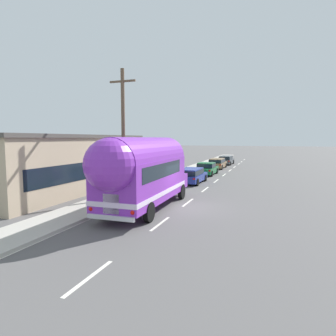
% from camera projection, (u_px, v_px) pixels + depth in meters
% --- Properties ---
extents(ground_plane, '(300.00, 300.00, 0.00)m').
position_uv_depth(ground_plane, '(182.00, 207.00, 17.40)').
color(ground_plane, '#565454').
extents(lane_markings, '(3.78, 80.00, 0.01)m').
position_uv_depth(lane_markings, '(193.00, 178.00, 29.98)').
color(lane_markings, silver).
rests_on(lane_markings, ground).
extents(sidewalk_slab, '(2.57, 90.00, 0.15)m').
position_uv_depth(sidewalk_slab, '(163.00, 180.00, 28.41)').
color(sidewalk_slab, '#ADA89E').
rests_on(sidewalk_slab, ground).
extents(roadside_building, '(10.05, 16.10, 4.34)m').
position_uv_depth(roadside_building, '(44.00, 162.00, 23.49)').
color(roadside_building, tan).
rests_on(roadside_building, ground).
extents(utility_pole, '(1.80, 0.24, 8.50)m').
position_uv_depth(utility_pole, '(123.00, 133.00, 19.00)').
color(utility_pole, brown).
rests_on(utility_pole, ground).
extents(painted_bus, '(2.72, 10.32, 4.12)m').
position_uv_depth(painted_bus, '(143.00, 170.00, 16.19)').
color(painted_bus, purple).
rests_on(painted_bus, ground).
extents(car_lead, '(2.04, 4.45, 1.37)m').
position_uv_depth(car_lead, '(191.00, 175.00, 26.49)').
color(car_lead, navy).
rests_on(car_lead, ground).
extents(car_second, '(2.06, 4.35, 1.37)m').
position_uv_depth(car_second, '(206.00, 168.00, 32.77)').
color(car_second, '#196633').
rests_on(car_second, ground).
extents(car_third, '(1.93, 4.78, 1.37)m').
position_uv_depth(car_third, '(217.00, 163.00, 39.62)').
color(car_third, olive).
rests_on(car_third, ground).
extents(car_fourth, '(1.98, 4.77, 1.37)m').
position_uv_depth(car_fourth, '(226.00, 159.00, 45.66)').
color(car_fourth, '#474C51').
rests_on(car_fourth, ground).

